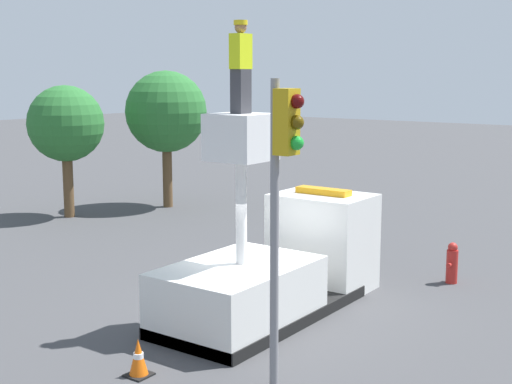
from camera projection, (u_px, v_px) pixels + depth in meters
ground_plane at (262, 316)px, 14.89m from camera, size 120.00×120.00×0.00m
bucket_truck at (277, 267)px, 15.19m from camera, size 5.78×2.25×4.25m
worker at (241, 67)px, 13.48m from camera, size 0.40×0.26×1.75m
traffic_light_pole at (283, 173)px, 10.88m from camera, size 0.34×0.57×4.94m
fire_hydrant at (452, 263)px, 17.16m from camera, size 0.51×0.27×1.00m
traffic_cone_rear at (138, 358)px, 11.89m from camera, size 0.40×0.40×0.65m
tree_left_bg at (166, 112)px, 26.55m from camera, size 3.04×3.04×5.13m
tree_right_bg at (66, 124)px, 24.68m from camera, size 2.64×2.64×4.62m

